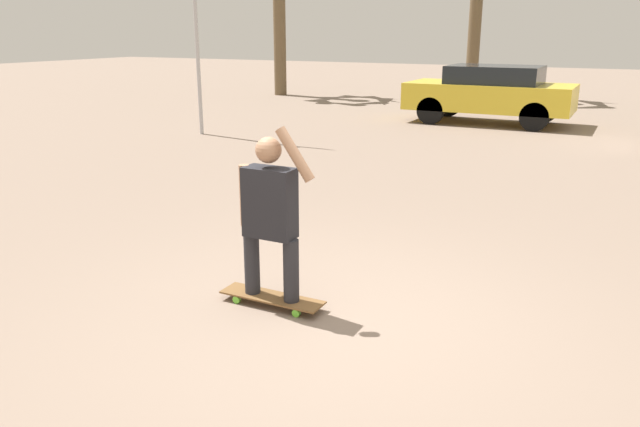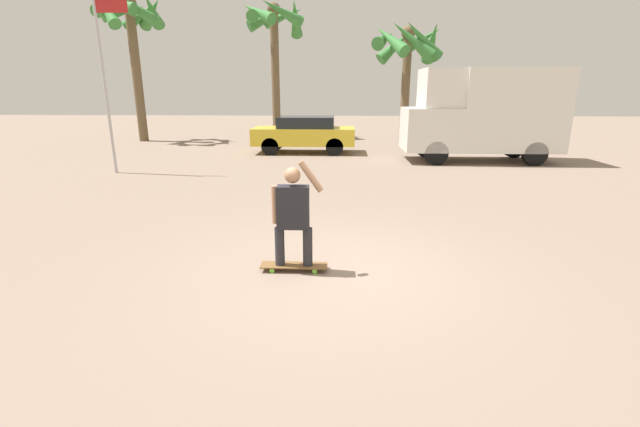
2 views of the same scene
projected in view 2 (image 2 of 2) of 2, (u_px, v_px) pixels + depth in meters
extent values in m
plane|color=gray|center=(334.00, 272.00, 6.26)|extent=(80.00, 80.00, 0.00)
cube|color=brown|center=(294.00, 265.00, 6.30)|extent=(0.98, 0.26, 0.02)
cylinder|color=#66C633|center=(272.00, 271.00, 6.22)|extent=(0.07, 0.03, 0.07)
cylinder|color=#66C633|center=(274.00, 265.00, 6.43)|extent=(0.07, 0.03, 0.07)
cylinder|color=#66C633|center=(315.00, 271.00, 6.20)|extent=(0.07, 0.03, 0.07)
cylinder|color=#66C633|center=(315.00, 265.00, 6.40)|extent=(0.07, 0.03, 0.07)
cylinder|color=#28282D|center=(280.00, 246.00, 6.23)|extent=(0.14, 0.14, 0.57)
cylinder|color=#28282D|center=(308.00, 247.00, 6.21)|extent=(0.14, 0.14, 0.57)
cube|color=#232328|center=(293.00, 207.00, 6.05)|extent=(0.45, 0.22, 0.62)
sphere|color=#A37556|center=(292.00, 175.00, 5.93)|extent=(0.22, 0.22, 0.22)
cylinder|color=#A37556|center=(275.00, 205.00, 6.06)|extent=(0.09, 0.09, 0.55)
cylinder|color=#A37556|center=(311.00, 176.00, 5.92)|extent=(0.36, 0.09, 0.46)
cylinder|color=black|center=(436.00, 153.00, 15.16)|extent=(0.84, 0.28, 0.84)
cylinder|color=black|center=(426.00, 146.00, 16.96)|extent=(0.84, 0.28, 0.84)
cylinder|color=black|center=(535.00, 154.00, 15.02)|extent=(0.84, 0.28, 0.84)
cylinder|color=black|center=(514.00, 147.00, 16.82)|extent=(0.84, 0.28, 0.84)
cube|color=white|center=(430.00, 129.00, 15.85)|extent=(1.94, 2.16, 1.53)
cube|color=black|center=(420.00, 121.00, 15.79)|extent=(0.04, 1.83, 0.76)
cube|color=white|center=(508.00, 110.00, 15.55)|extent=(3.61, 2.16, 2.90)
cube|color=white|center=(441.00, 88.00, 15.44)|extent=(1.36, 1.99, 1.37)
cylinder|color=black|center=(270.00, 147.00, 17.43)|extent=(0.71, 0.22, 0.71)
cylinder|color=black|center=(276.00, 142.00, 19.04)|extent=(0.71, 0.22, 0.71)
cylinder|color=black|center=(335.00, 147.00, 17.32)|extent=(0.71, 0.22, 0.71)
cylinder|color=black|center=(335.00, 142.00, 18.93)|extent=(0.71, 0.22, 0.71)
cube|color=gold|center=(304.00, 136.00, 18.09)|extent=(4.24, 1.90, 0.69)
cube|color=black|center=(306.00, 122.00, 17.92)|extent=(2.33, 1.67, 0.46)
cylinder|color=brown|center=(405.00, 89.00, 21.15)|extent=(0.42, 0.42, 5.22)
sphere|color=brown|center=(408.00, 32.00, 20.42)|extent=(0.67, 0.67, 0.67)
cone|color=#387F38|center=(432.00, 42.00, 20.50)|extent=(0.64, 2.16, 1.96)
cone|color=#387F38|center=(421.00, 41.00, 21.29)|extent=(2.19, 2.03, 1.51)
cone|color=#387F38|center=(397.00, 45.00, 21.59)|extent=(2.26, 1.34, 1.95)
cone|color=#387F38|center=(385.00, 38.00, 20.97)|extent=(1.55, 2.43, 1.30)
cone|color=#387F38|center=(391.00, 39.00, 19.90)|extent=(1.88, 2.21, 1.75)
cone|color=#387F38|center=(412.00, 39.00, 19.45)|extent=(2.19, 0.66, 1.93)
cone|color=#387F38|center=(423.00, 40.00, 19.54)|extent=(2.24, 1.57, 1.93)
cylinder|color=brown|center=(275.00, 76.00, 23.53)|extent=(0.44, 0.44, 6.68)
sphere|color=brown|center=(274.00, 9.00, 22.60)|extent=(0.71, 0.71, 0.71)
cone|color=#387F38|center=(295.00, 18.00, 22.69)|extent=(0.68, 2.21, 1.94)
cone|color=#387F38|center=(284.00, 16.00, 23.67)|extent=(2.46, 1.42, 1.22)
cone|color=#387F38|center=(267.00, 18.00, 23.69)|extent=(2.40, 1.62, 1.55)
cone|color=#387F38|center=(252.00, 13.00, 22.48)|extent=(1.12, 2.47, 1.28)
cone|color=#387F38|center=(257.00, 12.00, 21.83)|extent=(2.26, 1.96, 1.48)
cone|color=#387F38|center=(282.00, 11.00, 21.69)|extent=(2.38, 1.71, 1.50)
cylinder|color=brown|center=(137.00, 75.00, 21.57)|extent=(0.46, 0.46, 6.60)
sphere|color=brown|center=(129.00, 4.00, 20.66)|extent=(0.73, 0.73, 0.73)
cone|color=#387F38|center=(152.00, 11.00, 20.82)|extent=(0.85, 2.24, 1.56)
cone|color=#387F38|center=(152.00, 13.00, 21.45)|extent=(1.98, 1.98, 1.55)
cone|color=#387F38|center=(142.00, 15.00, 21.77)|extent=(2.23, 0.88, 1.62)
cone|color=#387F38|center=(124.00, 11.00, 21.54)|extent=(2.11, 1.90, 1.25)
cone|color=#387F38|center=(108.00, 8.00, 20.84)|extent=(0.79, 2.29, 1.19)
cone|color=#387F38|center=(107.00, 10.00, 20.04)|extent=(1.92, 1.83, 1.85)
cone|color=#387F38|center=(114.00, 3.00, 19.70)|extent=(2.32, 1.05, 1.18)
cone|color=#387F38|center=(134.00, 7.00, 19.88)|extent=(2.12, 1.76, 1.61)
cylinder|color=#B7B7BC|center=(105.00, 86.00, 13.06)|extent=(0.09, 0.09, 5.38)
cube|color=#B22323|center=(111.00, 4.00, 12.41)|extent=(0.94, 0.02, 0.49)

